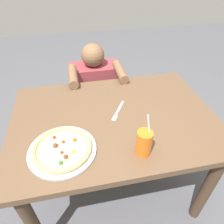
{
  "coord_description": "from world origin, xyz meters",
  "views": [
    {
      "loc": [
        -0.2,
        -0.92,
        1.56
      ],
      "look_at": [
        -0.01,
        0.01,
        0.78
      ],
      "focal_mm": 32.63,
      "sensor_mm": 36.0,
      "label": 1
    }
  ],
  "objects_px": {
    "pizza_near": "(62,149)",
    "fork": "(118,111)",
    "diner_seated": "(95,97)",
    "drink_cup_colored": "(144,143)"
  },
  "relations": [
    {
      "from": "drink_cup_colored",
      "to": "pizza_near",
      "type": "bearing_deg",
      "value": 167.4
    },
    {
      "from": "pizza_near",
      "to": "diner_seated",
      "type": "xyz_separation_m",
      "value": [
        0.28,
        0.93,
        -0.35
      ]
    },
    {
      "from": "diner_seated",
      "to": "fork",
      "type": "bearing_deg",
      "value": -84.56
    },
    {
      "from": "pizza_near",
      "to": "fork",
      "type": "bearing_deg",
      "value": 36.36
    },
    {
      "from": "fork",
      "to": "diner_seated",
      "type": "height_order",
      "value": "diner_seated"
    },
    {
      "from": "fork",
      "to": "drink_cup_colored",
      "type": "bearing_deg",
      "value": -81.53
    },
    {
      "from": "pizza_near",
      "to": "fork",
      "type": "relative_size",
      "value": 1.88
    },
    {
      "from": "fork",
      "to": "diner_seated",
      "type": "xyz_separation_m",
      "value": [
        -0.06,
        0.67,
        -0.34
      ]
    },
    {
      "from": "fork",
      "to": "diner_seated",
      "type": "distance_m",
      "value": 0.76
    },
    {
      "from": "drink_cup_colored",
      "to": "fork",
      "type": "distance_m",
      "value": 0.35
    }
  ]
}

